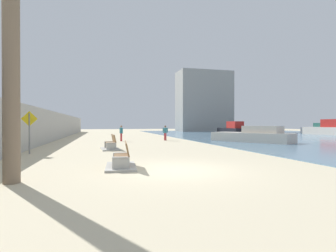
{
  "coord_description": "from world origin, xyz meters",
  "views": [
    {
      "loc": [
        -2.55,
        -8.91,
        1.65
      ],
      "look_at": [
        3.65,
        15.4,
        1.47
      ],
      "focal_mm": 27.59,
      "sensor_mm": 36.0,
      "label": 1
    }
  ],
  "objects_px": {
    "bench_near": "(122,161)",
    "bench_far": "(111,146)",
    "boat_nearest": "(318,129)",
    "boat_mid_bay": "(253,136)",
    "pedestrian_sign": "(29,127)",
    "boat_distant": "(328,129)",
    "person_standing": "(165,132)",
    "boat_far_right": "(233,129)",
    "person_walking": "(121,132)"
  },
  "relations": [
    {
      "from": "person_standing",
      "to": "boat_nearest",
      "type": "distance_m",
      "value": 32.89
    },
    {
      "from": "bench_far",
      "to": "boat_mid_bay",
      "type": "bearing_deg",
      "value": 15.91
    },
    {
      "from": "bench_far",
      "to": "person_walking",
      "type": "height_order",
      "value": "person_walking"
    },
    {
      "from": "person_standing",
      "to": "boat_nearest",
      "type": "height_order",
      "value": "boat_nearest"
    },
    {
      "from": "person_standing",
      "to": "boat_distant",
      "type": "bearing_deg",
      "value": 13.13
    },
    {
      "from": "boat_mid_bay",
      "to": "person_walking",
      "type": "bearing_deg",
      "value": 159.02
    },
    {
      "from": "bench_near",
      "to": "pedestrian_sign",
      "type": "distance_m",
      "value": 7.57
    },
    {
      "from": "person_standing",
      "to": "boat_mid_bay",
      "type": "xyz_separation_m",
      "value": [
        7.12,
        -4.54,
        -0.27
      ]
    },
    {
      "from": "person_standing",
      "to": "pedestrian_sign",
      "type": "height_order",
      "value": "pedestrian_sign"
    },
    {
      "from": "boat_distant",
      "to": "boat_far_right",
      "type": "xyz_separation_m",
      "value": [
        -10.47,
        9.7,
        -0.11
      ]
    },
    {
      "from": "bench_far",
      "to": "pedestrian_sign",
      "type": "height_order",
      "value": "pedestrian_sign"
    },
    {
      "from": "person_walking",
      "to": "boat_nearest",
      "type": "xyz_separation_m",
      "value": [
        34.99,
        12.21,
        -0.15
      ]
    },
    {
      "from": "bench_near",
      "to": "boat_nearest",
      "type": "bearing_deg",
      "value": 37.33
    },
    {
      "from": "person_standing",
      "to": "person_walking",
      "type": "bearing_deg",
      "value": -178.42
    },
    {
      "from": "bench_far",
      "to": "bench_near",
      "type": "bearing_deg",
      "value": -88.47
    },
    {
      "from": "bench_far",
      "to": "person_standing",
      "type": "relative_size",
      "value": 1.44
    },
    {
      "from": "bench_far",
      "to": "boat_distant",
      "type": "bearing_deg",
      "value": 24.04
    },
    {
      "from": "boat_nearest",
      "to": "bench_near",
      "type": "bearing_deg",
      "value": -142.67
    },
    {
      "from": "boat_nearest",
      "to": "boat_mid_bay",
      "type": "relative_size",
      "value": 0.76
    },
    {
      "from": "person_standing",
      "to": "boat_nearest",
      "type": "bearing_deg",
      "value": 21.56
    },
    {
      "from": "bench_far",
      "to": "boat_far_right",
      "type": "height_order",
      "value": "boat_far_right"
    },
    {
      "from": "bench_far",
      "to": "pedestrian_sign",
      "type": "relative_size",
      "value": 0.92
    },
    {
      "from": "pedestrian_sign",
      "to": "boat_nearest",
      "type": "bearing_deg",
      "value": 28.01
    },
    {
      "from": "boat_nearest",
      "to": "boat_mid_bay",
      "type": "xyz_separation_m",
      "value": [
        -23.47,
        -16.63,
        -0.13
      ]
    },
    {
      "from": "person_walking",
      "to": "person_standing",
      "type": "distance_m",
      "value": 4.41
    },
    {
      "from": "bench_far",
      "to": "boat_nearest",
      "type": "bearing_deg",
      "value": 29.22
    },
    {
      "from": "person_standing",
      "to": "bench_far",
      "type": "bearing_deg",
      "value": -124.64
    },
    {
      "from": "bench_far",
      "to": "boat_nearest",
      "type": "xyz_separation_m",
      "value": [
        36.24,
        20.27,
        0.49
      ]
    },
    {
      "from": "boat_mid_bay",
      "to": "pedestrian_sign",
      "type": "bearing_deg",
      "value": -163.77
    },
    {
      "from": "bench_near",
      "to": "bench_far",
      "type": "xyz_separation_m",
      "value": [
        -0.19,
        7.22,
        0.0
      ]
    },
    {
      "from": "pedestrian_sign",
      "to": "boat_far_right",
      "type": "bearing_deg",
      "value": 44.13
    },
    {
      "from": "boat_distant",
      "to": "boat_far_right",
      "type": "bearing_deg",
      "value": 137.18
    },
    {
      "from": "bench_near",
      "to": "bench_far",
      "type": "bearing_deg",
      "value": 91.53
    },
    {
      "from": "person_walking",
      "to": "boat_far_right",
      "type": "height_order",
      "value": "boat_far_right"
    },
    {
      "from": "bench_near",
      "to": "pedestrian_sign",
      "type": "bearing_deg",
      "value": 128.39
    },
    {
      "from": "bench_near",
      "to": "boat_mid_bay",
      "type": "bearing_deg",
      "value": 40.8
    },
    {
      "from": "bench_far",
      "to": "pedestrian_sign",
      "type": "bearing_deg",
      "value": -162.87
    },
    {
      "from": "person_standing",
      "to": "boat_far_right",
      "type": "distance_m",
      "value": 22.66
    },
    {
      "from": "boat_mid_bay",
      "to": "person_standing",
      "type": "bearing_deg",
      "value": 147.47
    },
    {
      "from": "bench_near",
      "to": "person_standing",
      "type": "height_order",
      "value": "person_standing"
    },
    {
      "from": "boat_mid_bay",
      "to": "pedestrian_sign",
      "type": "xyz_separation_m",
      "value": [
        -17.22,
        -5.01,
        0.88
      ]
    },
    {
      "from": "bench_near",
      "to": "person_walking",
      "type": "relative_size",
      "value": 1.42
    },
    {
      "from": "bench_near",
      "to": "boat_distant",
      "type": "xyz_separation_m",
      "value": [
        32.08,
        21.61,
        0.66
      ]
    },
    {
      "from": "boat_distant",
      "to": "pedestrian_sign",
      "type": "distance_m",
      "value": 39.96
    },
    {
      "from": "person_standing",
      "to": "boat_distant",
      "type": "relative_size",
      "value": 0.2
    },
    {
      "from": "boat_nearest",
      "to": "boat_distant",
      "type": "distance_m",
      "value": 7.1
    },
    {
      "from": "bench_far",
      "to": "person_standing",
      "type": "height_order",
      "value": "person_standing"
    },
    {
      "from": "bench_near",
      "to": "boat_far_right",
      "type": "relative_size",
      "value": 0.3
    },
    {
      "from": "boat_mid_bay",
      "to": "pedestrian_sign",
      "type": "distance_m",
      "value": 17.96
    },
    {
      "from": "person_walking",
      "to": "boat_distant",
      "type": "relative_size",
      "value": 0.21
    }
  ]
}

